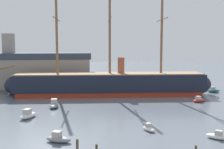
# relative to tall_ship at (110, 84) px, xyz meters

# --- Properties ---
(tall_ship) EXTENTS (62.35, 14.36, 29.98)m
(tall_ship) POSITION_rel_tall_ship_xyz_m (0.00, 0.00, 0.00)
(tall_ship) COLOR maroon
(tall_ship) RESTS_ON ground
(motorboat_foreground_left) EXTENTS (4.17, 2.97, 1.62)m
(motorboat_foreground_left) POSITION_rel_tall_ship_xyz_m (-11.82, -36.34, -2.70)
(motorboat_foreground_left) COLOR gray
(motorboat_foreground_left) RESTS_ON ground
(motorboat_foreground_right) EXTENTS (3.31, 3.20, 1.37)m
(motorboat_foreground_right) POSITION_rel_tall_ship_xyz_m (11.68, -37.98, -2.79)
(motorboat_foreground_right) COLOR silver
(motorboat_foreground_right) RESTS_ON ground
(motorboat_near_centre) EXTENTS (2.06, 3.19, 1.24)m
(motorboat_near_centre) POSITION_rel_tall_ship_xyz_m (2.53, -32.70, -2.83)
(motorboat_near_centre) COLOR silver
(motorboat_near_centre) RESTS_ON ground
(motorboat_mid_left) EXTENTS (3.59, 4.79, 1.86)m
(motorboat_mid_left) POSITION_rel_tall_ship_xyz_m (-18.41, -22.14, -2.61)
(motorboat_mid_left) COLOR silver
(motorboat_mid_left) RESTS_ON ground
(motorboat_alongside_bow) EXTENTS (2.19, 4.73, 1.94)m
(motorboat_alongside_bow) POSITION_rel_tall_ship_xyz_m (-14.18, -13.51, -2.58)
(motorboat_alongside_bow) COLOR gray
(motorboat_alongside_bow) RESTS_ON ground
(motorboat_alongside_stern) EXTENTS (3.83, 2.82, 1.49)m
(motorboat_alongside_stern) POSITION_rel_tall_ship_xyz_m (20.56, -11.82, -2.74)
(motorboat_alongside_stern) COLOR #B22D28
(motorboat_alongside_stern) RESTS_ON ground
(motorboat_far_left) EXTENTS (2.95, 3.98, 1.54)m
(motorboat_far_left) POSITION_rel_tall_ship_xyz_m (-27.10, 5.31, -2.72)
(motorboat_far_left) COLOR silver
(motorboat_far_left) RESTS_ON ground
(motorboat_far_right) EXTENTS (3.85, 1.62, 1.62)m
(motorboat_far_right) POSITION_rel_tall_ship_xyz_m (30.93, 1.11, -2.70)
(motorboat_far_right) COLOR #236670
(motorboat_far_right) RESTS_ON ground
(motorboat_distant_centre) EXTENTS (4.66, 1.96, 1.96)m
(motorboat_distant_centre) POSITION_rel_tall_ship_xyz_m (0.49, 15.21, -2.58)
(motorboat_distant_centre) COLOR #1E284C
(motorboat_distant_centre) RESTS_ON ground
(mooring_piling_nearest) EXTENTS (0.34, 0.34, 2.33)m
(mooring_piling_nearest) POSITION_rel_tall_ship_xyz_m (-9.12, -42.14, -2.10)
(mooring_piling_nearest) COLOR #4C3D2D
(mooring_piling_nearest) RESTS_ON ground
(dockside_warehouse_left) EXTENTS (50.58, 12.73, 17.33)m
(dockside_warehouse_left) POSITION_rel_tall_ship_xyz_m (-28.14, 13.44, 2.45)
(dockside_warehouse_left) COLOR #565659
(dockside_warehouse_left) RESTS_ON ground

